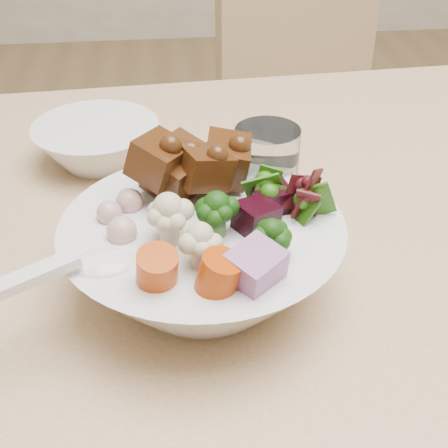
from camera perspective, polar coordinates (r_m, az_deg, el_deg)
The scene contains 6 objects.
dining_table at distance 0.75m, azimuth 19.79°, elevation -5.38°, with size 1.68×1.01×0.76m.
chair_far at distance 1.43m, azimuth 8.76°, elevation 7.03°, with size 0.51×0.51×0.86m.
food_bowl at distance 0.56m, azimuth -1.78°, elevation -2.51°, with size 0.25×0.25×0.13m.
soup_spoon at distance 0.50m, azimuth -12.90°, elevation -4.09°, with size 0.15×0.08×0.03m.
water_glass at distance 0.64m, azimuth 3.83°, elevation 3.77°, with size 0.06×0.06×0.11m.
side_bowl at distance 0.78m, azimuth -11.51°, elevation 7.16°, with size 0.15×0.15×0.05m, color silver, non-canonical shape.
Camera 1 is at (-0.46, -0.52, 1.14)m, focal length 50.00 mm.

